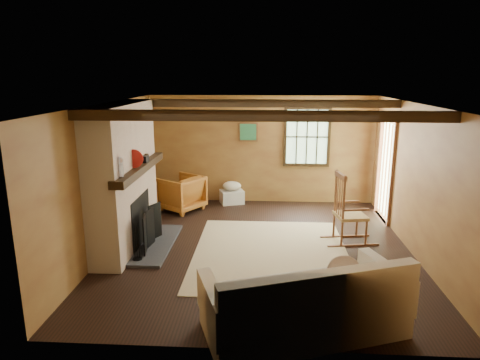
# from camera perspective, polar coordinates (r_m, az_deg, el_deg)

# --- Properties ---
(ground) EXTENTS (5.50, 5.50, 0.00)m
(ground) POSITION_cam_1_polar(r_m,az_deg,el_deg) (7.31, 2.54, -9.02)
(ground) COLOR black
(ground) RESTS_ON ground
(room_envelope) EXTENTS (5.02, 5.52, 2.44)m
(room_envelope) POSITION_cam_1_polar(r_m,az_deg,el_deg) (7.10, 4.50, 4.03)
(room_envelope) COLOR #A17839
(room_envelope) RESTS_ON ground
(fireplace) EXTENTS (1.02, 2.30, 2.40)m
(fireplace) POSITION_cam_1_polar(r_m,az_deg,el_deg) (7.33, -15.06, -0.34)
(fireplace) COLOR #9F5F3D
(fireplace) RESTS_ON ground
(rug) EXTENTS (2.50, 3.00, 0.01)m
(rug) POSITION_cam_1_polar(r_m,az_deg,el_deg) (7.13, 4.14, -9.65)
(rug) COLOR tan
(rug) RESTS_ON ground
(rocking_chair) EXTENTS (0.97, 0.61, 1.25)m
(rocking_chair) POSITION_cam_1_polar(r_m,az_deg,el_deg) (7.61, 14.21, -4.30)
(rocking_chair) COLOR tan
(rocking_chair) RESTS_ON ground
(sofa) EXTENTS (2.45, 1.68, 0.91)m
(sofa) POSITION_cam_1_polar(r_m,az_deg,el_deg) (5.03, 8.86, -16.38)
(sofa) COLOR silver
(sofa) RESTS_ON ground
(firewood_pile) EXTENTS (0.62, 0.11, 0.22)m
(firewood_pile) POSITION_cam_1_polar(r_m,az_deg,el_deg) (9.93, -8.29, -2.22)
(firewood_pile) COLOR #523623
(firewood_pile) RESTS_ON ground
(laundry_basket) EXTENTS (0.60, 0.52, 0.30)m
(laundry_basket) POSITION_cam_1_polar(r_m,az_deg,el_deg) (9.69, -1.09, -2.25)
(laundry_basket) COLOR white
(laundry_basket) RESTS_ON ground
(basket_pillow) EXTENTS (0.43, 0.36, 0.21)m
(basket_pillow) POSITION_cam_1_polar(r_m,az_deg,el_deg) (9.62, -1.10, -0.79)
(basket_pillow) COLOR silver
(basket_pillow) RESTS_ON laundry_basket
(armchair) EXTENTS (1.14, 1.13, 0.76)m
(armchair) POSITION_cam_1_polar(r_m,az_deg,el_deg) (9.23, -7.90, -1.73)
(armchair) COLOR #BF6026
(armchair) RESTS_ON ground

